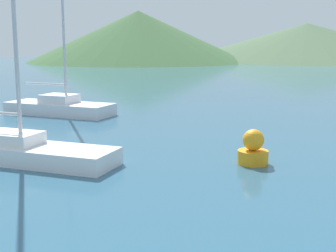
# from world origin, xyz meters

# --- Properties ---
(sailboat_inner) EXTENTS (6.51, 5.37, 8.20)m
(sailboat_inner) POSITION_xyz_m (-3.84, 16.21, 0.38)
(sailboat_inner) COLOR white
(sailboat_inner) RESTS_ON ground_plane
(sailboat_middle) EXTENTS (5.37, 4.82, 10.17)m
(sailboat_middle) POSITION_xyz_m (-1.86, 24.99, 0.46)
(sailboat_middle) COLOR silver
(sailboat_middle) RESTS_ON ground_plane
(buoy_marker) EXTENTS (0.89, 0.89, 1.02)m
(buoy_marker) POSITION_xyz_m (3.03, 13.77, 0.42)
(buoy_marker) COLOR orange
(buoy_marker) RESTS_ON ground_plane
(hill_east) EXTENTS (40.05, 40.05, 9.15)m
(hill_east) POSITION_xyz_m (15.38, 86.19, 4.58)
(hill_east) COLOR #3D6038
(hill_east) RESTS_ON ground_plane
(hill_far_east) EXTENTS (51.80, 51.80, 7.30)m
(hill_far_east) POSITION_xyz_m (49.74, 85.74, 3.65)
(hill_far_east) COLOR #4C6647
(hill_far_east) RESTS_ON ground_plane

